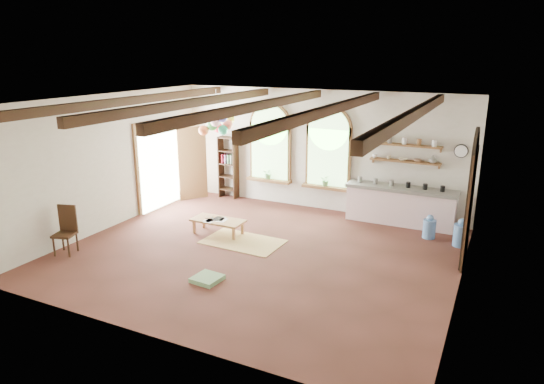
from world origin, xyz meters
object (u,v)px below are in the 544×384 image
Objects in this scene: coffee_table at (218,221)px; balloon_cluster at (217,122)px; kitchen_counter at (400,205)px; side_chair at (66,240)px.

coffee_table is 1.07× the size of balloon_cluster.
kitchen_counter is at bearing 10.84° from balloon_cluster.
side_chair is at bearing -107.13° from balloon_cluster.
coffee_table is at bearing 46.11° from side_chair.
side_chair is 0.88× the size of balloon_cluster.
side_chair is (-2.29, -2.38, -0.02)m from coffee_table.
side_chair is (-5.96, -4.98, -0.18)m from kitchen_counter.
kitchen_counter is 2.31× the size of balloon_cluster.
kitchen_counter is 4.50m from coffee_table.
balloon_cluster reaches higher than kitchen_counter.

